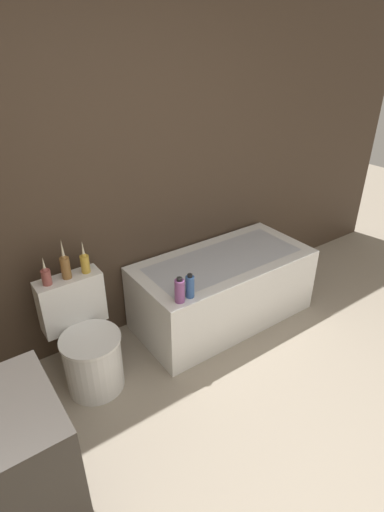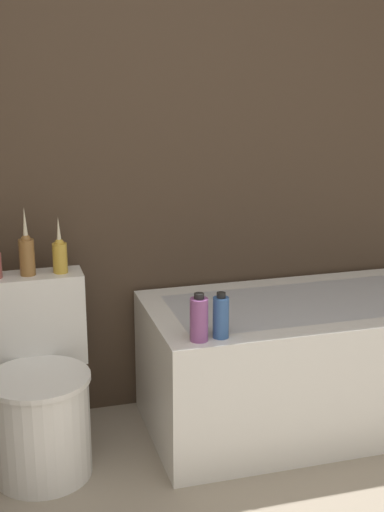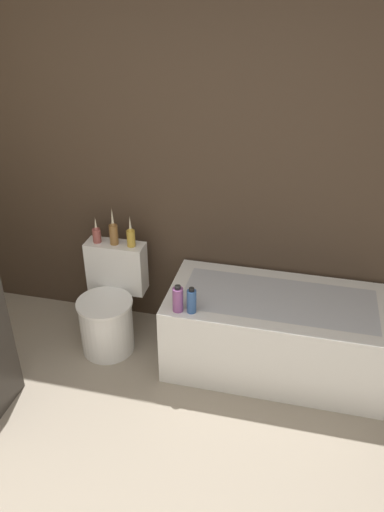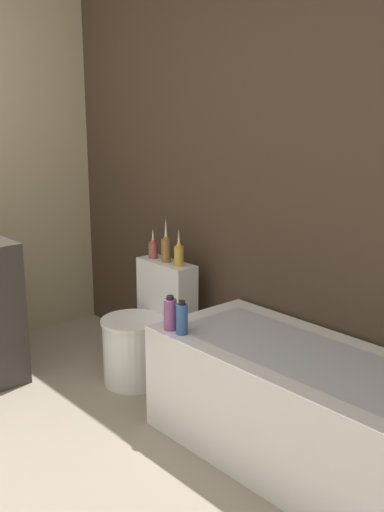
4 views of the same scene
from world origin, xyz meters
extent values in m
cube|color=#423326|center=(0.00, 2.07, 1.30)|extent=(6.40, 0.06, 2.60)
cube|color=white|center=(0.80, 1.67, 0.28)|extent=(1.45, 0.70, 0.56)
cube|color=#B7BCC6|center=(0.80, 1.67, 0.56)|extent=(1.25, 0.50, 0.01)
cylinder|color=white|center=(-0.38, 1.57, 0.20)|extent=(0.38, 0.38, 0.39)
cylinder|color=white|center=(-0.38, 1.57, 0.40)|extent=(0.40, 0.40, 0.02)
cube|color=white|center=(-0.38, 1.84, 0.54)|extent=(0.43, 0.16, 0.38)
cylinder|color=#994C47|center=(-0.51, 1.83, 0.78)|extent=(0.06, 0.06, 0.10)
sphere|color=#994C47|center=(-0.51, 1.83, 0.83)|extent=(0.04, 0.04, 0.04)
cone|color=beige|center=(-0.51, 1.83, 0.88)|extent=(0.02, 0.02, 0.09)
cylinder|color=olive|center=(-0.38, 1.84, 0.81)|extent=(0.06, 0.06, 0.15)
sphere|color=olive|center=(-0.38, 1.84, 0.88)|extent=(0.04, 0.04, 0.04)
cone|color=beige|center=(-0.38, 1.84, 0.94)|extent=(0.02, 0.02, 0.13)
cylinder|color=gold|center=(-0.25, 1.83, 0.79)|extent=(0.06, 0.06, 0.12)
sphere|color=gold|center=(-0.25, 1.83, 0.85)|extent=(0.04, 0.04, 0.04)
cone|color=beige|center=(-0.25, 1.83, 0.91)|extent=(0.02, 0.02, 0.11)
cylinder|color=#8C4C8C|center=(0.20, 1.40, 0.64)|extent=(0.07, 0.07, 0.16)
cylinder|color=black|center=(0.20, 1.40, 0.74)|extent=(0.04, 0.04, 0.02)
cylinder|color=#335999|center=(0.29, 1.40, 0.64)|extent=(0.06, 0.06, 0.16)
cylinder|color=black|center=(0.29, 1.40, 0.73)|extent=(0.03, 0.03, 0.02)
camera|label=1|loc=(-0.99, -0.42, 2.11)|focal=28.00mm
camera|label=2|loc=(-0.50, -0.95, 1.59)|focal=50.00mm
camera|label=3|loc=(0.88, -1.06, 2.43)|focal=35.00mm
camera|label=4|loc=(2.47, -0.43, 1.69)|focal=42.00mm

